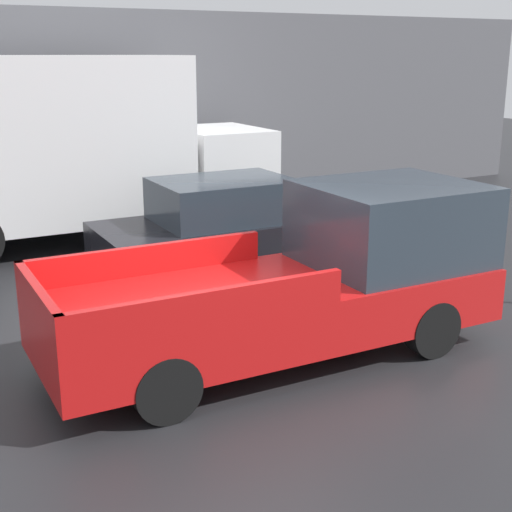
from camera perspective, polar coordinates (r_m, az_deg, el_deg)
name	(u,v)px	position (r m, az deg, el deg)	size (l,w,h in m)	color
ground_plane	(241,378)	(8.63, -1.24, -9.72)	(60.00, 60.00, 0.00)	#232326
building_wall	(49,117)	(16.87, -16.21, 10.62)	(28.00, 0.15, 4.72)	#56565B
pickup_truck	(311,278)	(9.15, 4.45, -1.74)	(5.80, 2.12, 2.08)	red
car	(219,226)	(12.50, -2.95, 2.41)	(4.21, 1.99, 1.64)	black
delivery_truck	(54,147)	(14.67, -15.87, 8.41)	(8.08, 2.48, 3.70)	white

